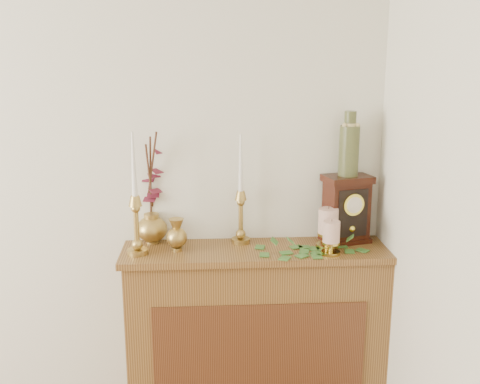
{
  "coord_description": "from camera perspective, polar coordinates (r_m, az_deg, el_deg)",
  "views": [
    {
      "loc": [
        1.17,
        -0.33,
        1.8
      ],
      "look_at": [
        1.32,
        2.05,
        1.21
      ],
      "focal_mm": 42.0,
      "sensor_mm": 36.0,
      "label": 1
    }
  ],
  "objects": [
    {
      "name": "console_shelf",
      "position": [
        2.8,
        1.68,
        -15.3
      ],
      "size": [
        1.24,
        0.34,
        0.93
      ],
      "color": "brown",
      "rests_on": "ground"
    },
    {
      "name": "candlestick_left",
      "position": [
        2.51,
        -10.53,
        -2.35
      ],
      "size": [
        0.09,
        0.09,
        0.55
      ],
      "rotation": [
        0.0,
        0.0,
        0.08
      ],
      "color": "tan",
      "rests_on": "console_shelf"
    },
    {
      "name": "candlestick_center",
      "position": [
        2.62,
        0.07,
        -1.67
      ],
      "size": [
        0.09,
        0.09,
        0.52
      ],
      "rotation": [
        0.0,
        0.0,
        -0.3
      ],
      "color": "tan",
      "rests_on": "console_shelf"
    },
    {
      "name": "bud_vase",
      "position": [
        2.55,
        -6.44,
        -4.38
      ],
      "size": [
        0.09,
        0.09,
        0.15
      ],
      "rotation": [
        0.0,
        0.0,
        0.39
      ],
      "color": "tan",
      "rests_on": "console_shelf"
    },
    {
      "name": "ginger_jar",
      "position": [
        2.67,
        -8.83,
        0.04
      ],
      "size": [
        0.22,
        0.23,
        0.53
      ],
      "rotation": [
        0.0,
        0.0,
        0.17
      ],
      "color": "tan",
      "rests_on": "console_shelf"
    },
    {
      "name": "pillar_candle_left",
      "position": [
        2.52,
        9.25,
        -4.44
      ],
      "size": [
        0.08,
        0.08,
        0.16
      ],
      "rotation": [
        0.0,
        0.0,
        -0.39
      ],
      "color": "gold",
      "rests_on": "console_shelf"
    },
    {
      "name": "pillar_candle_right",
      "position": [
        2.6,
        8.93,
        -3.44
      ],
      "size": [
        0.1,
        0.1,
        0.2
      ],
      "rotation": [
        0.0,
        0.0,
        -0.14
      ],
      "color": "gold",
      "rests_on": "console_shelf"
    },
    {
      "name": "ivy_garland",
      "position": [
        2.56,
        7.23,
        -5.83
      ],
      "size": [
        0.47,
        0.22,
        0.09
      ],
      "rotation": [
        0.0,
        0.0,
        0.23
      ],
      "color": "#3A6E2A",
      "rests_on": "console_shelf"
    },
    {
      "name": "mantel_clock",
      "position": [
        2.69,
        10.76,
        -1.75
      ],
      "size": [
        0.24,
        0.2,
        0.32
      ],
      "rotation": [
        0.0,
        0.0,
        0.24
      ],
      "color": "#36120A",
      "rests_on": "console_shelf"
    },
    {
      "name": "ceramic_vase",
      "position": [
        2.63,
        11.02,
        4.5
      ],
      "size": [
        0.09,
        0.09,
        0.3
      ],
      "rotation": [
        0.0,
        0.0,
        0.24
      ],
      "color": "#193225",
      "rests_on": "mantel_clock"
    }
  ]
}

